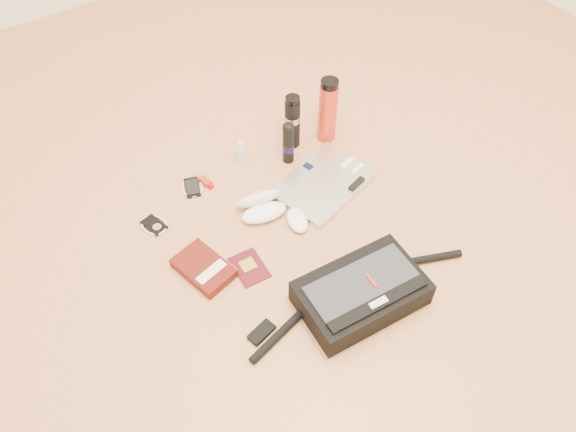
# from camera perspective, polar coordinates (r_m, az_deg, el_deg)

# --- Properties ---
(ground) EXTENTS (4.00, 4.00, 0.00)m
(ground) POSITION_cam_1_polar(r_m,az_deg,el_deg) (2.00, 2.87, -2.49)
(ground) COLOR tan
(ground) RESTS_ON ground
(messenger_bag) EXTENTS (0.82, 0.28, 0.11)m
(messenger_bag) POSITION_cam_1_polar(r_m,az_deg,el_deg) (1.83, 7.40, -7.76)
(messenger_bag) COLOR black
(messenger_bag) RESTS_ON ground
(laptop) EXTENTS (0.42, 0.34, 0.04)m
(laptop) POSITION_cam_1_polar(r_m,az_deg,el_deg) (2.16, 3.68, 3.35)
(laptop) COLOR silver
(laptop) RESTS_ON ground
(book) EXTENTS (0.17, 0.23, 0.04)m
(book) POSITION_cam_1_polar(r_m,az_deg,el_deg) (1.93, -8.51, -5.22)
(book) COLOR #49100A
(book) RESTS_ON ground
(passport) EXTENTS (0.11, 0.15, 0.01)m
(passport) POSITION_cam_1_polar(r_m,az_deg,el_deg) (1.93, -3.95, -5.22)
(passport) COLOR #470A13
(passport) RESTS_ON ground
(mouse) EXTENTS (0.10, 0.14, 0.04)m
(mouse) POSITION_cam_1_polar(r_m,az_deg,el_deg) (2.03, 0.95, -0.42)
(mouse) COLOR white
(mouse) RESTS_ON ground
(sunglasses_case) EXTENTS (0.20, 0.17, 0.10)m
(sunglasses_case) POSITION_cam_1_polar(r_m,az_deg,el_deg) (2.06, -2.72, 1.05)
(sunglasses_case) COLOR white
(sunglasses_case) RESTS_ON ground
(ipod) EXTENTS (0.10, 0.10, 0.01)m
(ipod) POSITION_cam_1_polar(r_m,az_deg,el_deg) (2.09, -13.46, -0.90)
(ipod) COLOR black
(ipod) RESTS_ON ground
(phone) EXTENTS (0.10, 0.11, 0.01)m
(phone) POSITION_cam_1_polar(r_m,az_deg,el_deg) (2.19, -9.70, 2.89)
(phone) COLOR black
(phone) RESTS_ON ground
(inhaler) EXTENTS (0.04, 0.09, 0.02)m
(inhaler) POSITION_cam_1_polar(r_m,az_deg,el_deg) (2.19, -8.49, 3.52)
(inhaler) COLOR #B52318
(inhaler) RESTS_ON ground
(spray_bottle) EXTENTS (0.03, 0.03, 0.11)m
(spray_bottle) POSITION_cam_1_polar(r_m,az_deg,el_deg) (2.23, -4.83, 6.41)
(spray_bottle) COLOR #B1E2F8
(spray_bottle) RESTS_ON ground
(aerosol_can) EXTENTS (0.06, 0.06, 0.19)m
(aerosol_can) POSITION_cam_1_polar(r_m,az_deg,el_deg) (2.20, 0.04, 7.45)
(aerosol_can) COLOR black
(aerosol_can) RESTS_ON ground
(thermos_black) EXTENTS (0.07, 0.07, 0.24)m
(thermos_black) POSITION_cam_1_polar(r_m,az_deg,el_deg) (2.26, 0.45, 9.60)
(thermos_black) COLOR black
(thermos_black) RESTS_ON ground
(thermos_red) EXTENTS (0.08, 0.08, 0.29)m
(thermos_red) POSITION_cam_1_polar(r_m,az_deg,el_deg) (2.28, 4.06, 10.63)
(thermos_red) COLOR red
(thermos_red) RESTS_ON ground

